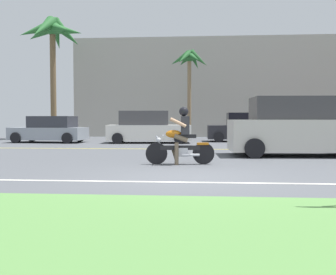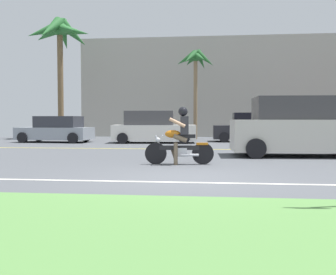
{
  "view_description": "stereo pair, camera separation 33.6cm",
  "coord_description": "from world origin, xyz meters",
  "px_view_note": "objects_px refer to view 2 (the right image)",
  "views": [
    {
      "loc": [
        0.14,
        -8.14,
        1.24
      ],
      "look_at": [
        -0.75,
        3.16,
        0.71
      ],
      "focal_mm": 41.51,
      "sensor_mm": 36.0,
      "label": 1
    },
    {
      "loc": [
        0.48,
        -8.11,
        1.24
      ],
      "look_at": [
        -0.75,
        3.16,
        0.71
      ],
      "focal_mm": 41.51,
      "sensor_mm": 36.0,
      "label": 2
    }
  ],
  "objects_px": {
    "motorcyclist": "(180,140)",
    "parked_car_1": "(153,128)",
    "palm_tree_0": "(196,64)",
    "parked_car_2": "(252,128)",
    "parked_car_0": "(56,130)",
    "palm_tree_1": "(60,36)",
    "suv_nearby": "(304,127)"
  },
  "relations": [
    {
      "from": "palm_tree_0",
      "to": "motorcyclist",
      "type": "bearing_deg",
      "value": -89.62
    },
    {
      "from": "suv_nearby",
      "to": "palm_tree_1",
      "type": "height_order",
      "value": "palm_tree_1"
    },
    {
      "from": "suv_nearby",
      "to": "palm_tree_0",
      "type": "bearing_deg",
      "value": 110.86
    },
    {
      "from": "suv_nearby",
      "to": "palm_tree_1",
      "type": "xyz_separation_m",
      "value": [
        -12.73,
        10.76,
        5.58
      ]
    },
    {
      "from": "parked_car_0",
      "to": "palm_tree_0",
      "type": "distance_m",
      "value": 9.26
    },
    {
      "from": "parked_car_2",
      "to": "palm_tree_1",
      "type": "relative_size",
      "value": 0.52
    },
    {
      "from": "parked_car_0",
      "to": "palm_tree_1",
      "type": "relative_size",
      "value": 0.51
    },
    {
      "from": "palm_tree_0",
      "to": "parked_car_0",
      "type": "bearing_deg",
      "value": -151.99
    },
    {
      "from": "parked_car_2",
      "to": "motorcyclist",
      "type": "bearing_deg",
      "value": -105.52
    },
    {
      "from": "motorcyclist",
      "to": "parked_car_2",
      "type": "distance_m",
      "value": 11.67
    },
    {
      "from": "palm_tree_0",
      "to": "suv_nearby",
      "type": "bearing_deg",
      "value": -69.14
    },
    {
      "from": "motorcyclist",
      "to": "parked_car_1",
      "type": "relative_size",
      "value": 0.43
    },
    {
      "from": "parked_car_0",
      "to": "parked_car_1",
      "type": "height_order",
      "value": "parked_car_1"
    },
    {
      "from": "motorcyclist",
      "to": "parked_car_1",
      "type": "bearing_deg",
      "value": 102.73
    },
    {
      "from": "parked_car_0",
      "to": "parked_car_2",
      "type": "bearing_deg",
      "value": 8.91
    },
    {
      "from": "parked_car_0",
      "to": "parked_car_2",
      "type": "xyz_separation_m",
      "value": [
        10.59,
        1.66,
        0.08
      ]
    },
    {
      "from": "parked_car_2",
      "to": "palm_tree_0",
      "type": "xyz_separation_m",
      "value": [
        -3.21,
        2.26,
        3.91
      ]
    },
    {
      "from": "motorcyclist",
      "to": "suv_nearby",
      "type": "height_order",
      "value": "suv_nearby"
    },
    {
      "from": "suv_nearby",
      "to": "parked_car_0",
      "type": "bearing_deg",
      "value": 149.48
    },
    {
      "from": "palm_tree_0",
      "to": "palm_tree_1",
      "type": "distance_m",
      "value": 8.87
    },
    {
      "from": "motorcyclist",
      "to": "palm_tree_0",
      "type": "distance_m",
      "value": 14.08
    },
    {
      "from": "motorcyclist",
      "to": "palm_tree_0",
      "type": "relative_size",
      "value": 0.34
    },
    {
      "from": "motorcyclist",
      "to": "parked_car_2",
      "type": "height_order",
      "value": "parked_car_2"
    },
    {
      "from": "suv_nearby",
      "to": "palm_tree_0",
      "type": "relative_size",
      "value": 0.89
    },
    {
      "from": "parked_car_1",
      "to": "palm_tree_0",
      "type": "distance_m",
      "value": 5.86
    },
    {
      "from": "suv_nearby",
      "to": "parked_car_2",
      "type": "bearing_deg",
      "value": 95.79
    },
    {
      "from": "parked_car_1",
      "to": "palm_tree_1",
      "type": "relative_size",
      "value": 0.57
    },
    {
      "from": "palm_tree_0",
      "to": "palm_tree_1",
      "type": "height_order",
      "value": "palm_tree_1"
    },
    {
      "from": "palm_tree_0",
      "to": "palm_tree_1",
      "type": "bearing_deg",
      "value": 179.39
    },
    {
      "from": "suv_nearby",
      "to": "parked_car_0",
      "type": "distance_m",
      "value": 13.28
    },
    {
      "from": "parked_car_2",
      "to": "palm_tree_1",
      "type": "height_order",
      "value": "palm_tree_1"
    },
    {
      "from": "motorcyclist",
      "to": "parked_car_0",
      "type": "bearing_deg",
      "value": 127.92
    }
  ]
}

